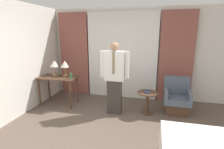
{
  "coord_description": "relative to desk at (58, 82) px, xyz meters",
  "views": [
    {
      "loc": [
        0.94,
        -2.47,
        2.0
      ],
      "look_at": [
        0.01,
        1.38,
        1.03
      ],
      "focal_mm": 28.0,
      "sensor_mm": 36.0,
      "label": 1
    }
  ],
  "objects": [
    {
      "name": "desk",
      "position": [
        0.0,
        0.0,
        0.0
      ],
      "size": [
        1.04,
        0.57,
        0.8
      ],
      "color": "#4C3323",
      "rests_on": "ground_plane"
    },
    {
      "name": "person",
      "position": [
        1.64,
        -0.17,
        0.3
      ],
      "size": [
        0.71,
        0.23,
        1.77
      ],
      "color": "#38332D",
      "rests_on": "ground_plane"
    },
    {
      "name": "table_lamp_right",
      "position": [
        0.16,
        0.14,
        0.46
      ],
      "size": [
        0.25,
        0.25,
        0.43
      ],
      "color": "#9E7F47",
      "rests_on": "desk"
    },
    {
      "name": "book",
      "position": [
        2.43,
        -0.02,
        -0.09
      ],
      "size": [
        0.15,
        0.23,
        0.03
      ],
      "color": "#2D334C",
      "rests_on": "side_table"
    },
    {
      "name": "curtain_drape_left",
      "position": [
        0.05,
        0.99,
        0.63
      ],
      "size": [
        0.93,
        0.06,
        2.58
      ],
      "color": "brown",
      "rests_on": "ground_plane"
    },
    {
      "name": "curtain_drape_right",
      "position": [
        3.16,
        0.99,
        0.63
      ],
      "size": [
        0.93,
        0.06,
        2.58
      ],
      "color": "brown",
      "rests_on": "ground_plane"
    },
    {
      "name": "curtain_sheer_center",
      "position": [
        1.6,
        0.99,
        0.63
      ],
      "size": [
        2.1,
        0.06,
        2.58
      ],
      "color": "white",
      "rests_on": "ground_plane"
    },
    {
      "name": "armchair",
      "position": [
        3.16,
        0.22,
        -0.33
      ],
      "size": [
        0.63,
        0.56,
        0.9
      ],
      "color": "#4C3323",
      "rests_on": "ground_plane"
    },
    {
      "name": "wall_back",
      "position": [
        1.6,
        1.12,
        0.69
      ],
      "size": [
        10.0,
        0.06,
        2.7
      ],
      "color": "silver",
      "rests_on": "ground_plane"
    },
    {
      "name": "side_table",
      "position": [
        2.45,
        -0.02,
        -0.28
      ],
      "size": [
        0.5,
        0.5,
        0.56
      ],
      "color": "#4C3323",
      "rests_on": "ground_plane"
    },
    {
      "name": "bottle_near_edge",
      "position": [
        0.45,
        -0.11,
        0.21
      ],
      "size": [
        0.07,
        0.07,
        0.18
      ],
      "color": "#336638",
      "rests_on": "desk"
    },
    {
      "name": "table_lamp_left",
      "position": [
        -0.16,
        0.14,
        0.46
      ],
      "size": [
        0.25,
        0.25,
        0.43
      ],
      "color": "#9E7F47",
      "rests_on": "desk"
    }
  ]
}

